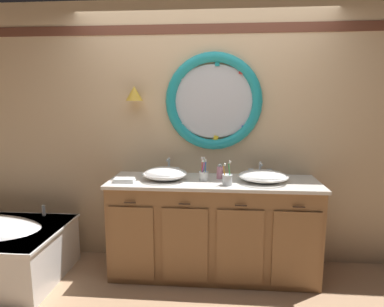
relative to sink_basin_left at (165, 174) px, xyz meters
The scene contains 11 objects.
ground_plane 1.06m from the sink_basin_left, 34.45° to the right, with size 14.00×14.00×0.00m, color tan.
back_wall_assembly 0.60m from the sink_basin_left, 46.52° to the left, with size 6.40×0.26×2.60m.
vanity_counter 0.69m from the sink_basin_left, ahead, with size 1.94×0.63×0.92m.
sink_basin_left is the anchor object (origin of this frame).
sink_basin_right 0.90m from the sink_basin_left, ahead, with size 0.45×0.45×0.11m.
faucet_set_left 0.24m from the sink_basin_left, 90.00° to the left, with size 0.21×0.12×0.17m.
faucet_set_right 0.93m from the sink_basin_left, 14.74° to the left, with size 0.23×0.14×0.14m.
toothbrush_holder_left 0.36m from the sink_basin_left, ahead, with size 0.09×0.09×0.22m.
toothbrush_holder_right 0.59m from the sink_basin_left, 13.73° to the right, with size 0.09×0.09×0.22m.
soap_dispenser 0.52m from the sink_basin_left, 10.88° to the left, with size 0.06×0.07×0.14m.
folded_hand_towel 0.38m from the sink_basin_left, 163.31° to the right, with size 0.20×0.12×0.04m.
Camera 1 is at (0.17, -2.74, 1.67)m, focal length 30.93 mm.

